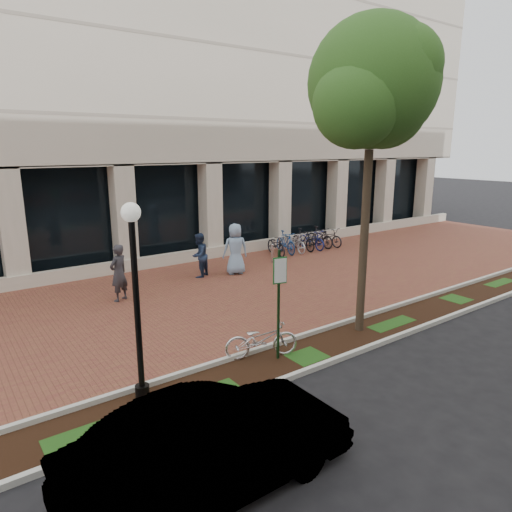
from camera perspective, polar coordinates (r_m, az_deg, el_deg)
ground at (r=16.01m, az=-2.79°, el=-4.25°), size 120.00×120.00×0.00m
brick_plaza at (r=16.00m, az=-2.79°, el=-4.23°), size 40.00×9.00×0.01m
planting_strip at (r=12.23m, az=11.05°, el=-10.24°), size 40.00×1.50×0.01m
curb_plaza_side at (r=12.68m, az=8.57°, el=-8.98°), size 40.00×0.12×0.12m
curb_street_side at (r=11.76m, az=13.77°, el=-11.09°), size 40.00×0.12×0.12m
near_office_building at (r=25.23m, az=-17.61°, el=24.76°), size 40.00×12.12×16.00m
parking_sign at (r=10.42m, az=2.90°, el=-4.48°), size 0.34×0.07×2.64m
lamppost at (r=8.85m, az=-14.77°, el=-4.43°), size 0.36×0.36×3.91m
street_tree at (r=12.12m, az=14.41°, el=19.26°), size 3.79×3.16×7.97m
locked_bicycle at (r=10.92m, az=0.67°, el=-10.35°), size 1.86×1.22×0.92m
pedestrian_left at (r=15.27m, az=-16.79°, el=-2.05°), size 0.81×0.71×1.87m
pedestrian_mid at (r=17.48m, az=-7.11°, el=0.09°), size 1.05×0.99×1.71m
pedestrian_right at (r=17.75m, az=-2.60°, el=0.88°), size 1.13×0.91×2.01m
bollard at (r=19.52m, az=2.04°, el=0.35°), size 0.12×0.12×0.86m
bike_rack_cluster at (r=22.06m, az=5.92°, el=1.97°), size 4.20×1.90×1.05m
sedan_near_curb at (r=7.10m, az=-5.41°, el=-22.54°), size 4.30×1.51×1.41m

